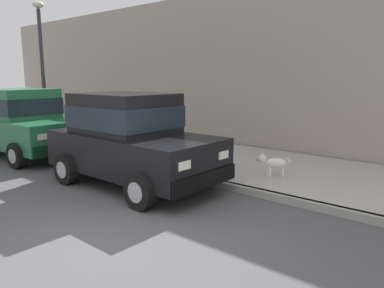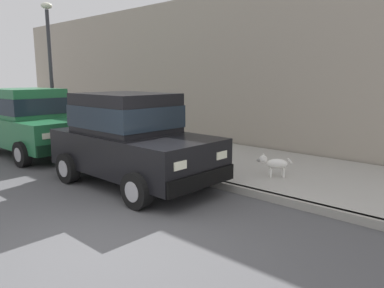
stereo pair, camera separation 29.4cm
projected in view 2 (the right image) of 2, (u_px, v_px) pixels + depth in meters
ground_plane at (94, 248)px, 4.79m from camera, size 80.00×80.00×0.00m
curb at (236, 189)px, 7.10m from camera, size 0.16×64.00×0.14m
sidewalk at (282, 171)px, 8.41m from camera, size 3.60×64.00×0.14m
car_black_hatchback at (131, 138)px, 7.50m from camera, size 1.98×3.81×1.88m
car_green_hatchback at (30, 121)px, 10.38m from camera, size 2.05×3.85×1.88m
dog_white at (274, 163)px, 7.65m from camera, size 0.53×0.61×0.49m
street_lamp at (50, 55)px, 12.04m from camera, size 0.36×0.36×4.42m
building_facade at (167, 72)px, 13.50m from camera, size 0.50×20.00×4.78m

